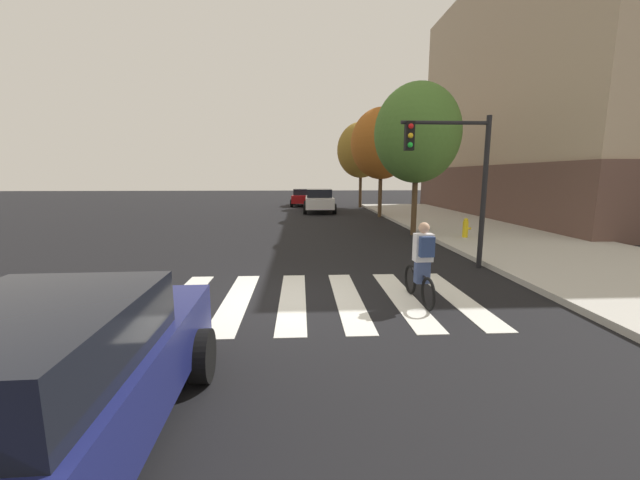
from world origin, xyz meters
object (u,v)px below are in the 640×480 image
Objects in this scene: traffic_light_near at (456,166)px; street_tree_near at (417,133)px; cyclist at (422,264)px; fire_hydrant at (465,228)px; sedan_near at (40,391)px; street_tree_far at (361,150)px; sedan_mid at (319,200)px; sedan_far at (303,197)px; street_tree_mid at (381,144)px.

traffic_light_near is 6.31m from street_tree_near.
traffic_light_near is at bearing 58.28° from cyclist.
cyclist is at bearing -119.60° from fire_hydrant.
street_tree_near reaches higher than cyclist.
sedan_near is 29.22m from street_tree_far.
traffic_light_near is 20.91m from street_tree_far.
street_tree_near reaches higher than traffic_light_near.
street_tree_near reaches higher than sedan_near.
sedan_near is 0.96× the size of sedan_mid.
street_tree_near is (-1.62, 1.66, 3.84)m from fire_hydrant.
sedan_near is 14.63m from fire_hydrant.
street_tree_far reaches higher than traffic_light_near.
sedan_near is at bearing -94.64° from sedan_far.
cyclist reaches higher than fire_hydrant.
sedan_near is 15.56m from street_tree_near.
traffic_light_near reaches higher than cyclist.
sedan_mid reaches higher than fire_hydrant.
street_tree_mid reaches higher than street_tree_near.
street_tree_near reaches higher than sedan_far.
fire_hydrant is (2.36, 4.42, -2.33)m from traffic_light_near.
sedan_near is at bearing -109.24° from street_tree_mid.
street_tree_far reaches higher than sedan_near.
street_tree_far is at bearing 88.11° from traffic_light_near.
street_tree_mid reaches higher than sedan_near.
sedan_mid is at bearing 112.72° from fire_hydrant.
sedan_mid is 2.83× the size of cyclist.
traffic_light_near is (1.81, 2.93, 2.02)m from cyclist.
street_tree_near is (0.74, 6.08, 1.51)m from traffic_light_near.
street_tree_near is at bearing 134.33° from fire_hydrant.
traffic_light_near is at bearing -118.14° from fire_hydrant.
street_tree_near is at bearing 83.06° from traffic_light_near.
street_tree_far is at bearing 84.00° from cyclist.
street_tree_mid is at bearing -43.82° from sedan_mid.
sedan_mid is (3.55, 24.25, 0.04)m from sedan_near.
sedan_far is 0.67× the size of street_tree_near.
street_tree_near is at bearing -89.80° from street_tree_far.
sedan_far is 19.50m from fire_hydrant.
street_tree_near is at bearing -71.55° from sedan_mid.
street_tree_mid is at bearing -62.98° from sedan_far.
sedan_far is 6.42m from street_tree_far.
sedan_mid is at bearing 108.45° from street_tree_near.
street_tree_near is (4.75, -16.77, 3.61)m from sedan_far.
fire_hydrant is at bearing -45.67° from street_tree_near.
sedan_near is at bearing -98.33° from sedan_mid.
traffic_light_near is 0.62× the size of street_tree_mid.
street_tree_far is at bearing 75.73° from sedan_near.
sedan_mid reaches higher than sedan_near.
traffic_light_near reaches higher than sedan_mid.
sedan_near is 30.20m from sedan_far.
traffic_light_near reaches higher than sedan_far.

